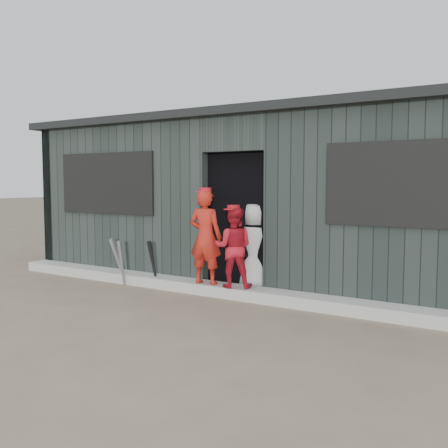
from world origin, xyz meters
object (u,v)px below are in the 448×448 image
Objects in this scene: player_red_right at (233,247)px; bat_mid at (122,263)px; dugout at (278,199)px; bat_left at (118,260)px; player_red_left at (205,237)px; player_grey_back at (256,248)px; bat_right at (153,264)px.

bat_mid is at bearing -18.42° from player_red_right.
bat_left is at bearing -137.43° from dugout.
player_red_left is at bearing 7.82° from bat_mid.
player_red_right is 0.13× the size of dugout.
bat_mid is 0.54× the size of player_grey_back.
player_grey_back is at bearing 13.10° from bat_left.
bat_mid is 0.53× the size of player_red_left.
bat_mid is 0.94× the size of bat_right.
dugout is (1.20, 1.78, 0.93)m from bat_right.
bat_mid is 0.08× the size of dugout.
bat_right is 1.58m from player_grey_back.
bat_left is at bearing -5.93° from player_red_left.
bat_left is 0.66× the size of player_red_right.
bat_right is 1.04m from player_red_left.
dugout reaches higher than player_red_right.
bat_left is 0.31m from bat_mid.
dugout reaches higher than player_red_left.
player_grey_back is (1.46, 0.52, 0.29)m from bat_right.
bat_right is 0.56× the size of player_red_left.
bat_mid is at bearing -160.30° from bat_right.
player_grey_back is at bearing -78.27° from dugout.
bat_mid is 1.90m from player_red_right.
bat_left is 0.98× the size of bat_right.
dugout is at bearing -80.80° from player_grey_back.
bat_right is 2.34m from dugout.
player_red_left reaches higher than bat_left.
player_red_left is 1.03× the size of player_grey_back.
bat_left is at bearing -23.97° from player_red_right.
bat_left is 0.56× the size of player_grey_back.
player_red_left is at bearing 0.52° from bat_left.
player_red_right is at bearing 1.10° from bat_right.
bat_left is 2.27m from player_grey_back.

